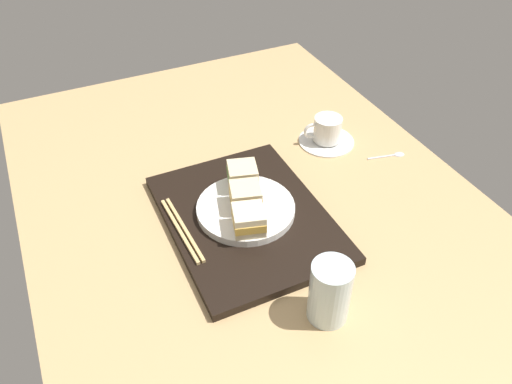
{
  "coord_description": "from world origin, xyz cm",
  "views": [
    {
      "loc": [
        81.18,
        -37.03,
        78.42
      ],
      "look_at": [
        3.16,
        -0.47,
        5.0
      ],
      "focal_mm": 36.19,
      "sensor_mm": 36.0,
      "label": 1
    }
  ],
  "objects_px": {
    "sandwich_middle": "(246,197)",
    "teaspoon": "(394,154)",
    "sandwich_far": "(249,220)",
    "drinking_glass": "(330,292)",
    "sandwich_near": "(243,176)",
    "chopsticks_pair": "(182,230)",
    "sandwich_plate": "(246,209)",
    "coffee_cup": "(327,132)"
  },
  "relations": [
    {
      "from": "sandwich_near",
      "to": "sandwich_far",
      "type": "distance_m",
      "value": 0.14
    },
    {
      "from": "sandwich_far",
      "to": "drinking_glass",
      "type": "bearing_deg",
      "value": 12.83
    },
    {
      "from": "sandwich_near",
      "to": "teaspoon",
      "type": "bearing_deg",
      "value": 87.97
    },
    {
      "from": "sandwich_plate",
      "to": "coffee_cup",
      "type": "relative_size",
      "value": 1.47
    },
    {
      "from": "drinking_glass",
      "to": "teaspoon",
      "type": "relative_size",
      "value": 1.25
    },
    {
      "from": "sandwich_near",
      "to": "sandwich_middle",
      "type": "bearing_deg",
      "value": -18.83
    },
    {
      "from": "coffee_cup",
      "to": "sandwich_middle",
      "type": "bearing_deg",
      "value": -60.17
    },
    {
      "from": "sandwich_plate",
      "to": "coffee_cup",
      "type": "bearing_deg",
      "value": 119.83
    },
    {
      "from": "sandwich_middle",
      "to": "chopsticks_pair",
      "type": "xyz_separation_m",
      "value": [
        -0.0,
        -0.15,
        -0.04
      ]
    },
    {
      "from": "coffee_cup",
      "to": "drinking_glass",
      "type": "bearing_deg",
      "value": -30.81
    },
    {
      "from": "sandwich_middle",
      "to": "teaspoon",
      "type": "distance_m",
      "value": 0.45
    },
    {
      "from": "chopsticks_pair",
      "to": "drinking_glass",
      "type": "xyz_separation_m",
      "value": [
        0.3,
        0.17,
        0.04
      ]
    },
    {
      "from": "sandwich_near",
      "to": "coffee_cup",
      "type": "bearing_deg",
      "value": 111.17
    },
    {
      "from": "drinking_glass",
      "to": "teaspoon",
      "type": "distance_m",
      "value": 0.54
    },
    {
      "from": "sandwich_near",
      "to": "teaspoon",
      "type": "height_order",
      "value": "sandwich_near"
    },
    {
      "from": "sandwich_near",
      "to": "drinking_glass",
      "type": "height_order",
      "value": "drinking_glass"
    },
    {
      "from": "sandwich_middle",
      "to": "sandwich_far",
      "type": "distance_m",
      "value": 0.07
    },
    {
      "from": "sandwich_plate",
      "to": "sandwich_far",
      "type": "relative_size",
      "value": 2.63
    },
    {
      "from": "chopsticks_pair",
      "to": "sandwich_near",
      "type": "bearing_deg",
      "value": 110.85
    },
    {
      "from": "chopsticks_pair",
      "to": "drinking_glass",
      "type": "relative_size",
      "value": 1.65
    },
    {
      "from": "coffee_cup",
      "to": "drinking_glass",
      "type": "xyz_separation_m",
      "value": [
        0.48,
        -0.28,
        0.03
      ]
    },
    {
      "from": "sandwich_plate",
      "to": "sandwich_far",
      "type": "xyz_separation_m",
      "value": [
        0.07,
        -0.02,
        0.03
      ]
    },
    {
      "from": "sandwich_middle",
      "to": "sandwich_far",
      "type": "height_order",
      "value": "sandwich_middle"
    },
    {
      "from": "sandwich_plate",
      "to": "teaspoon",
      "type": "bearing_deg",
      "value": 96.78
    },
    {
      "from": "sandwich_middle",
      "to": "drinking_glass",
      "type": "xyz_separation_m",
      "value": [
        0.3,
        0.03,
        0.0
      ]
    },
    {
      "from": "drinking_glass",
      "to": "sandwich_far",
      "type": "bearing_deg",
      "value": -167.17
    },
    {
      "from": "sandwich_near",
      "to": "drinking_glass",
      "type": "xyz_separation_m",
      "value": [
        0.36,
        0.01,
        -0.0
      ]
    },
    {
      "from": "teaspoon",
      "to": "chopsticks_pair",
      "type": "bearing_deg",
      "value": -85.18
    },
    {
      "from": "sandwich_plate",
      "to": "teaspoon",
      "type": "xyz_separation_m",
      "value": [
        -0.05,
        0.44,
        -0.02
      ]
    },
    {
      "from": "sandwich_near",
      "to": "sandwich_middle",
      "type": "distance_m",
      "value": 0.07
    },
    {
      "from": "sandwich_middle",
      "to": "sandwich_far",
      "type": "relative_size",
      "value": 1.0
    },
    {
      "from": "sandwich_middle",
      "to": "teaspoon",
      "type": "relative_size",
      "value": 0.8
    },
    {
      "from": "sandwich_far",
      "to": "coffee_cup",
      "type": "bearing_deg",
      "value": 126.28
    },
    {
      "from": "chopsticks_pair",
      "to": "teaspoon",
      "type": "bearing_deg",
      "value": 94.82
    },
    {
      "from": "sandwich_middle",
      "to": "coffee_cup",
      "type": "xyz_separation_m",
      "value": [
        -0.18,
        0.31,
        -0.03
      ]
    },
    {
      "from": "sandwich_far",
      "to": "drinking_glass",
      "type": "distance_m",
      "value": 0.23
    },
    {
      "from": "sandwich_middle",
      "to": "coffee_cup",
      "type": "relative_size",
      "value": 0.56
    },
    {
      "from": "sandwich_plate",
      "to": "teaspoon",
      "type": "height_order",
      "value": "sandwich_plate"
    },
    {
      "from": "sandwich_plate",
      "to": "sandwich_far",
      "type": "bearing_deg",
      "value": -18.83
    },
    {
      "from": "sandwich_near",
      "to": "sandwich_middle",
      "type": "height_order",
      "value": "same"
    },
    {
      "from": "coffee_cup",
      "to": "drinking_glass",
      "type": "relative_size",
      "value": 1.15
    },
    {
      "from": "sandwich_near",
      "to": "teaspoon",
      "type": "relative_size",
      "value": 0.79
    }
  ]
}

